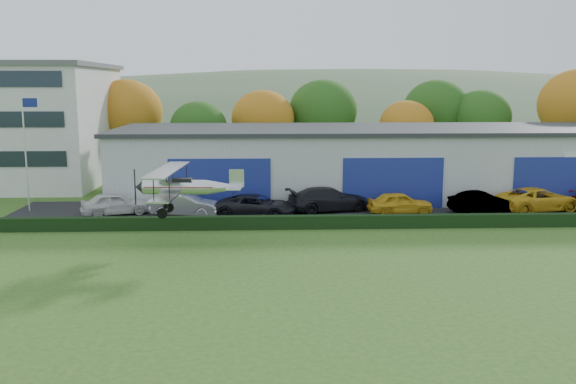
{
  "coord_description": "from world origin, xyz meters",
  "views": [
    {
      "loc": [
        -4.0,
        -20.43,
        8.57
      ],
      "look_at": [
        -2.66,
        12.88,
        2.82
      ],
      "focal_mm": 38.88,
      "sensor_mm": 36.0,
      "label": 1
    }
  ],
  "objects_px": {
    "car_2": "(256,206)",
    "biplane": "(184,186)",
    "hangar": "(377,161)",
    "flagpole": "(26,142)",
    "car_5": "(483,203)",
    "car_6": "(538,199)",
    "car_1": "(186,205)",
    "car_3": "(329,199)",
    "car_0": "(115,204)",
    "car_4": "(400,203)"
  },
  "relations": [
    {
      "from": "car_2",
      "to": "biplane",
      "type": "distance_m",
      "value": 9.08
    },
    {
      "from": "car_0",
      "to": "car_3",
      "type": "xyz_separation_m",
      "value": [
        14.28,
        0.7,
        0.07
      ]
    },
    {
      "from": "hangar",
      "to": "car_3",
      "type": "bearing_deg",
      "value": -124.03
    },
    {
      "from": "car_0",
      "to": "car_6",
      "type": "distance_m",
      "value": 28.58
    },
    {
      "from": "car_2",
      "to": "car_1",
      "type": "bearing_deg",
      "value": 97.07
    },
    {
      "from": "hangar",
      "to": "car_5",
      "type": "bearing_deg",
      "value": -54.45
    },
    {
      "from": "car_2",
      "to": "car_6",
      "type": "relative_size",
      "value": 0.9
    },
    {
      "from": "car_4",
      "to": "car_5",
      "type": "relative_size",
      "value": 0.96
    },
    {
      "from": "car_2",
      "to": "car_3",
      "type": "height_order",
      "value": "car_3"
    },
    {
      "from": "car_0",
      "to": "car_1",
      "type": "relative_size",
      "value": 0.98
    },
    {
      "from": "car_0",
      "to": "car_1",
      "type": "distance_m",
      "value": 4.75
    },
    {
      "from": "car_0",
      "to": "car_5",
      "type": "xyz_separation_m",
      "value": [
        24.54,
        -0.54,
        -0.02
      ]
    },
    {
      "from": "flagpole",
      "to": "car_1",
      "type": "distance_m",
      "value": 11.66
    },
    {
      "from": "car_0",
      "to": "flagpole",
      "type": "bearing_deg",
      "value": 56.07
    },
    {
      "from": "car_1",
      "to": "car_3",
      "type": "relative_size",
      "value": 0.8
    },
    {
      "from": "car_0",
      "to": "car_5",
      "type": "height_order",
      "value": "car_0"
    },
    {
      "from": "hangar",
      "to": "car_1",
      "type": "height_order",
      "value": "hangar"
    },
    {
      "from": "hangar",
      "to": "car_4",
      "type": "height_order",
      "value": "hangar"
    },
    {
      "from": "hangar",
      "to": "car_2",
      "type": "height_order",
      "value": "hangar"
    },
    {
      "from": "car_6",
      "to": "car_4",
      "type": "bearing_deg",
      "value": 78.03
    },
    {
      "from": "flagpole",
      "to": "car_6",
      "type": "relative_size",
      "value": 1.39
    },
    {
      "from": "flagpole",
      "to": "car_2",
      "type": "bearing_deg",
      "value": -8.91
    },
    {
      "from": "flagpole",
      "to": "car_5",
      "type": "relative_size",
      "value": 1.79
    },
    {
      "from": "hangar",
      "to": "car_0",
      "type": "xyz_separation_m",
      "value": [
        -18.83,
        -7.45,
        -1.85
      ]
    },
    {
      "from": "hangar",
      "to": "car_3",
      "type": "xyz_separation_m",
      "value": [
        -4.55,
        -6.74,
        -1.79
      ]
    },
    {
      "from": "car_5",
      "to": "flagpole",
      "type": "bearing_deg",
      "value": 85.66
    },
    {
      "from": "biplane",
      "to": "car_6",
      "type": "bearing_deg",
      "value": 25.21
    },
    {
      "from": "hangar",
      "to": "flagpole",
      "type": "height_order",
      "value": "flagpole"
    },
    {
      "from": "car_0",
      "to": "car_4",
      "type": "bearing_deg",
      "value": -111.5
    },
    {
      "from": "car_0",
      "to": "car_6",
      "type": "relative_size",
      "value": 0.77
    },
    {
      "from": "car_0",
      "to": "car_2",
      "type": "xyz_separation_m",
      "value": [
        9.36,
        -0.95,
        -0.03
      ]
    },
    {
      "from": "flagpole",
      "to": "biplane",
      "type": "height_order",
      "value": "flagpole"
    },
    {
      "from": "car_2",
      "to": "biplane",
      "type": "bearing_deg",
      "value": 166.88
    },
    {
      "from": "flagpole",
      "to": "car_2",
      "type": "relative_size",
      "value": 1.55
    },
    {
      "from": "hangar",
      "to": "car_6",
      "type": "relative_size",
      "value": 7.03
    },
    {
      "from": "car_5",
      "to": "car_3",
      "type": "bearing_deg",
      "value": 82.5
    },
    {
      "from": "car_3",
      "to": "car_5",
      "type": "bearing_deg",
      "value": -112.54
    },
    {
      "from": "flagpole",
      "to": "car_4",
      "type": "relative_size",
      "value": 1.86
    },
    {
      "from": "car_5",
      "to": "car_6",
      "type": "distance_m",
      "value": 4.1
    },
    {
      "from": "car_2",
      "to": "car_4",
      "type": "distance_m",
      "value": 9.62
    },
    {
      "from": "flagpole",
      "to": "car_1",
      "type": "xyz_separation_m",
      "value": [
        10.77,
        -2.04,
        -3.99
      ]
    },
    {
      "from": "car_0",
      "to": "biplane",
      "type": "xyz_separation_m",
      "value": [
        5.71,
        -8.83,
        2.6
      ]
    },
    {
      "from": "flagpole",
      "to": "car_4",
      "type": "height_order",
      "value": "flagpole"
    },
    {
      "from": "flagpole",
      "to": "car_1",
      "type": "relative_size",
      "value": 1.77
    },
    {
      "from": "hangar",
      "to": "biplane",
      "type": "relative_size",
      "value": 6.19
    },
    {
      "from": "flagpole",
      "to": "car_2",
      "type": "distance_m",
      "value": 16.11
    },
    {
      "from": "flagpole",
      "to": "car_3",
      "type": "bearing_deg",
      "value": -2.15
    },
    {
      "from": "car_0",
      "to": "car_2",
      "type": "relative_size",
      "value": 0.85
    },
    {
      "from": "flagpole",
      "to": "car_1",
      "type": "height_order",
      "value": "flagpole"
    },
    {
      "from": "car_0",
      "to": "biplane",
      "type": "height_order",
      "value": "biplane"
    }
  ]
}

